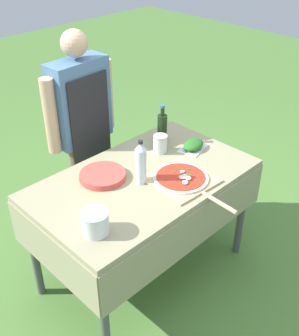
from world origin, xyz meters
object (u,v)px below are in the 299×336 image
Objects in this scene: mixing_tub at (95,223)px; plate_stack at (103,176)px; prep_table at (143,190)px; pizza_on_peel at (182,179)px; sauce_jar at (160,145)px; person_cook at (82,121)px; water_bottle at (141,163)px; oil_bottle at (162,128)px; herb_container at (193,145)px.

plate_stack is (0.33, 0.34, -0.04)m from mixing_tub.
prep_table is at bearing -42.37° from plate_stack.
sauce_jar is (0.16, 0.33, 0.04)m from pizza_on_peel.
plate_stack is at bearing 176.96° from sauce_jar.
person_cook reaches higher than mixing_tub.
person_cook reaches higher than water_bottle.
person_cook is at bearing 97.99° from pizza_on_peel.
sauce_jar is (-0.10, -0.08, -0.06)m from oil_bottle.
mixing_tub is (-0.46, -0.16, -0.07)m from water_bottle.
mixing_tub is at bearing -161.34° from water_bottle.
prep_table is at bearing 81.68° from person_cook.
plate_stack is (-0.56, -0.05, -0.09)m from oil_bottle.
person_cook is 5.58× the size of oil_bottle.
sauce_jar is at bearing 67.94° from pizza_on_peel.
plate_stack is (-0.64, 0.15, -0.01)m from herb_container.
pizza_on_peel reaches higher than prep_table.
oil_bottle reaches higher than herb_container.
oil_bottle reaches higher than mixing_tub.
water_bottle is (-0.43, -0.24, 0.02)m from oil_bottle.
pizza_on_peel is 2.18× the size of water_bottle.
mixing_tub reaches higher than pizza_on_peel.
water_bottle is at bearing -175.98° from herb_container.
herb_container is (0.41, -0.66, -0.08)m from person_cook.
herb_container is (0.51, 0.04, -0.10)m from water_bottle.
pizza_on_peel is 2.16× the size of plate_stack.
person_cook is 12.93× the size of sauce_jar.
water_bottle reaches higher than herb_container.
sauce_jar is (0.33, 0.16, -0.08)m from water_bottle.
prep_table is 0.49m from oil_bottle.
mixing_tub is at bearing -177.39° from pizza_on_peel.
oil_bottle is at bearing 111.56° from herb_container.
sauce_jar is (0.79, 0.32, -0.01)m from mixing_tub.
mixing_tub is 0.85m from sauce_jar.
herb_container is at bearing 118.72° from person_cook.
oil_bottle is at bearing 122.81° from person_cook.
sauce_jar reaches higher than herb_container.
person_cook is 2.51× the size of pizza_on_peel.
mixing_tub is (-0.97, -0.19, 0.03)m from herb_container.
person_cook is (0.06, 0.66, 0.21)m from prep_table.
mixing_tub is 1.19× the size of sauce_jar.
pizza_on_peel is at bearing -149.34° from herb_container.
plate_stack is at bearing 134.39° from pizza_on_peel.
person_cook is at bearing 125.87° from oil_bottle.
person_cook is at bearing 113.14° from sauce_jar.
prep_table is 0.90× the size of person_cook.
water_bottle reaches higher than sauce_jar.
oil_bottle is at bearing 24.11° from mixing_tub.
herb_container reaches higher than plate_stack.
water_bottle reaches higher than oil_bottle.
mixing_tub is 0.48m from plate_stack.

